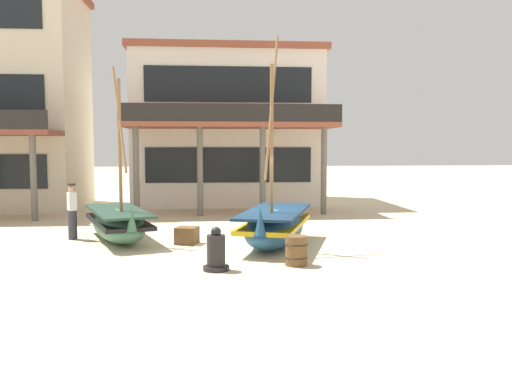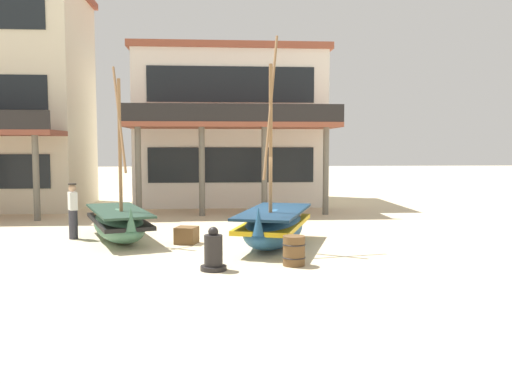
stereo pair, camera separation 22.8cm
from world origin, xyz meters
The scene contains 8 objects.
ground_plane centered at (0.00, 0.00, 0.00)m, with size 120.00×120.00×0.00m, color beige.
fishing_boat_near_left centered at (0.39, -0.50, 0.58)m, with size 2.67×4.34×5.84m.
fishing_boat_centre_large centered at (-4.10, 0.79, 0.53)m, with size 2.64×4.32×5.14m.
fisherman_by_hull centered at (-5.51, 1.15, 0.83)m, with size 0.36×0.42×1.68m.
capstan_winch centered at (-1.29, -3.32, 0.40)m, with size 0.60×0.60×0.99m.
wooden_barrel centered at (0.59, -2.97, 0.35)m, with size 0.56×0.56×0.70m.
cargo_crate centered at (-2.07, 0.10, 0.24)m, with size 0.58×0.58×0.48m, color brown.
harbor_building_main centered at (-0.51, 11.84, 3.71)m, with size 9.15×9.21×7.41m.
Camera 2 is at (-1.23, -15.39, 2.79)m, focal length 38.05 mm.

